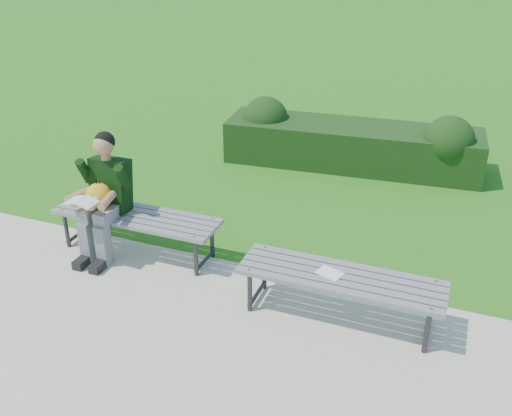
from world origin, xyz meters
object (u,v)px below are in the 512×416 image
object	(u,v)px
hedge	(352,142)
bench_right	(341,281)
paper_sheet	(330,273)
bench_left	(136,219)
seated_boy	(103,193)

from	to	relation	value
hedge	bench_right	distance (m)	3.65
bench_right	paper_sheet	world-z (taller)	bench_right
bench_left	seated_boy	size ratio (longest dim) A/B	1.37
bench_right	bench_left	bearing A→B (deg)	171.38
seated_boy	paper_sheet	xyz separation A→B (m)	(2.48, -0.25, -0.24)
bench_right	seated_boy	world-z (taller)	seated_boy
seated_boy	hedge	bearing A→B (deg)	60.66
paper_sheet	bench_right	bearing A→B (deg)	0.00
hedge	bench_left	distance (m)	3.60
hedge	paper_sheet	world-z (taller)	hedge
bench_right	paper_sheet	bearing A→B (deg)	180.00
bench_left	paper_sheet	bearing A→B (deg)	-9.01
bench_right	paper_sheet	distance (m)	0.12
hedge	bench_left	bearing A→B (deg)	-115.94
seated_boy	bench_right	bearing A→B (deg)	-5.48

